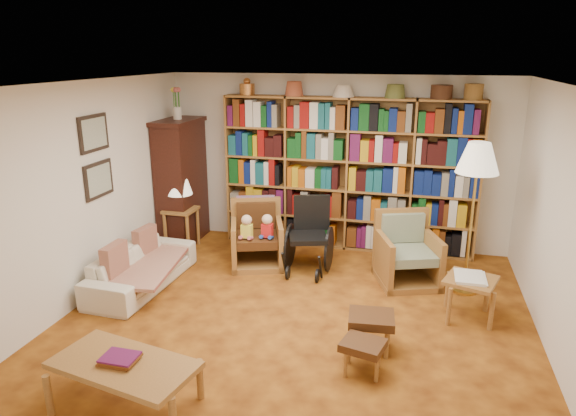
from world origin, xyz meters
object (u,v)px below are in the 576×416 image
(armchair_sage, at_px, (408,255))
(floor_lamp, at_px, (478,164))
(armchair_leather, at_px, (259,237))
(wheelchair, at_px, (309,237))
(footstool_b, at_px, (363,347))
(coffee_table, at_px, (124,367))
(footstool_a, at_px, (371,321))
(side_table_lamp, at_px, (181,218))
(side_table_papers, at_px, (470,285))
(sofa, at_px, (142,268))

(armchair_sage, xyz_separation_m, floor_lamp, (0.69, -0.16, 1.24))
(armchair_leather, relative_size, wheelchair, 0.94)
(wheelchair, relative_size, footstool_b, 2.28)
(floor_lamp, distance_m, footstool_b, 2.59)
(armchair_leather, distance_m, coffee_table, 3.18)
(armchair_sage, distance_m, footstool_b, 2.16)
(armchair_leather, height_order, armchair_sage, armchair_leather)
(armchair_sage, height_order, footstool_a, armchair_sage)
(footstool_a, bearing_deg, footstool_b, -94.65)
(side_table_lamp, distance_m, armchair_sage, 3.29)
(armchair_leather, xyz_separation_m, floor_lamp, (2.69, -0.24, 1.21))
(wheelchair, relative_size, side_table_papers, 1.57)
(sofa, height_order, armchair_leather, armchair_leather)
(sofa, distance_m, side_table_lamp, 1.36)
(coffee_table, bearing_deg, floor_lamp, 45.99)
(armchair_sage, xyz_separation_m, footstool_a, (-0.29, -1.73, -0.03))
(armchair_leather, distance_m, side_table_papers, 2.84)
(wheelchair, bearing_deg, floor_lamp, -5.57)
(sofa, bearing_deg, side_table_papers, -85.38)
(floor_lamp, bearing_deg, side_table_lamp, 172.88)
(footstool_b, xyz_separation_m, coffee_table, (-1.81, -0.95, 0.11))
(wheelchair, relative_size, footstool_a, 2.11)
(sofa, height_order, floor_lamp, floor_lamp)
(side_table_lamp, relative_size, side_table_papers, 0.96)
(coffee_table, bearing_deg, wheelchair, 74.75)
(armchair_leather, xyz_separation_m, wheelchair, (0.71, -0.05, 0.09))
(armchair_leather, bearing_deg, side_table_papers, -19.30)
(armchair_sage, relative_size, footstool_b, 2.20)
(footstool_a, bearing_deg, sofa, 165.88)
(sofa, relative_size, armchair_leather, 1.80)
(footstool_a, distance_m, coffee_table, 2.29)
(wheelchair, bearing_deg, sofa, -151.24)
(wheelchair, distance_m, side_table_papers, 2.15)
(side_table_lamp, xyz_separation_m, wheelchair, (1.99, -0.30, -0.00))
(side_table_lamp, relative_size, footstool_a, 1.29)
(armchair_leather, distance_m, floor_lamp, 2.96)
(armchair_leather, height_order, wheelchair, wheelchair)
(sofa, distance_m, footstool_b, 3.07)
(floor_lamp, bearing_deg, coffee_table, -134.01)
(wheelchair, distance_m, footstool_a, 2.03)
(floor_lamp, bearing_deg, wheelchair, 174.43)
(armchair_leather, distance_m, wheelchair, 0.72)
(armchair_leather, bearing_deg, wheelchair, -4.09)
(sofa, relative_size, floor_lamp, 0.91)
(floor_lamp, distance_m, footstool_a, 2.25)
(armchair_sage, bearing_deg, coffee_table, -124.65)
(wheelchair, bearing_deg, side_table_lamp, 171.34)
(side_table_papers, height_order, footstool_a, side_table_papers)
(footstool_a, bearing_deg, wheelchair, 119.40)
(side_table_lamp, xyz_separation_m, armchair_leather, (1.28, -0.25, -0.09))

